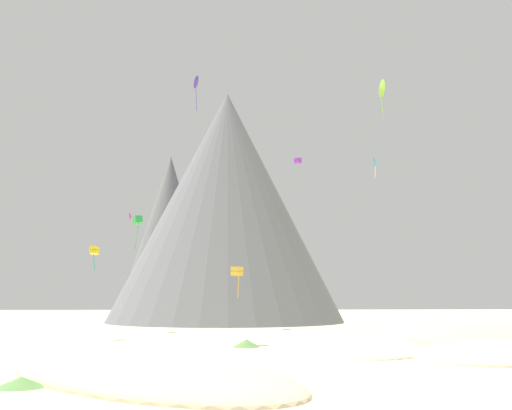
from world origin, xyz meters
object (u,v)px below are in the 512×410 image
Objects in this scene: bush_far_right at (39,371)px; kite_cyan_mid at (375,163)px; kite_green_mid at (138,220)px; kite_magenta_mid at (131,216)px; bush_scatter_east at (21,382)px; rock_massif at (219,212)px; kite_indigo_high at (197,83)px; kite_lime_high at (381,89)px; bush_ridge_crest at (247,343)px; kite_violet_mid at (298,161)px; kite_gold_low at (237,272)px; kite_yellow_low at (94,251)px.

kite_cyan_mid reaches higher than bush_far_right.
kite_magenta_mid is at bearing 53.32° from kite_green_mid.
rock_massif is at bearing 82.71° from bush_scatter_east.
kite_indigo_high reaches higher than bush_far_right.
rock_massif is 12.50× the size of kite_green_mid.
rock_massif reaches higher than kite_lime_high.
bush_far_right is at bearing -124.92° from bush_ridge_crest.
bush_ridge_crest is 27.06m from kite_violet_mid.
rock_massif is at bearing -0.54° from kite_indigo_high.
kite_magenta_mid is (-1.45, 43.29, 15.71)m from bush_far_right.
bush_far_right is 0.42× the size of kite_lime_high.
bush_scatter_east is at bearing 34.65° from kite_cyan_mid.
kite_indigo_high is at bearing 84.19° from bush_scatter_east.
kite_violet_mid is at bearing -113.69° from kite_magenta_mid.
bush_ridge_crest is at bearing 25.03° from kite_cyan_mid.
kite_indigo_high is at bearing 74.06° from kite_violet_mid.
kite_gold_low is 0.51× the size of kite_indigo_high.
rock_massif is 50.70m from kite_yellow_low.
kite_indigo_high is at bearing -131.91° from kite_gold_low.
kite_violet_mid is (22.39, -9.32, 6.08)m from kite_magenta_mid.
kite_yellow_low is (-14.80, -47.02, -11.88)m from rock_massif.
bush_scatter_east is 4.73m from bush_far_right.
kite_yellow_low is at bearing 139.27° from kite_violet_mid.
kite_yellow_low is (-2.79, -15.15, -5.69)m from kite_green_mid.
kite_gold_low is (12.36, 27.74, 7.12)m from bush_scatter_east.
kite_green_mid is (-13.73, 23.60, 8.48)m from kite_gold_low.
kite_yellow_low is (-3.70, 31.48, 9.92)m from bush_far_right.
bush_scatter_east is 0.55× the size of kite_lime_high.
kite_yellow_low is at bearing -93.67° from kite_lime_high.
kite_lime_high is at bearing -67.17° from rock_massif.
kite_lime_high is 13.84m from kite_violet_mid.
kite_green_mid is at bearing 156.61° from kite_indigo_high.
kite_green_mid is at bearing -35.50° from kite_cyan_mid.
kite_cyan_mid is at bearing 163.86° from kite_gold_low.
rock_massif reaches higher than kite_indigo_high.
kite_gold_low is 0.66× the size of kite_lime_high.
bush_scatter_east is 0.95× the size of kite_yellow_low.
kite_yellow_low is 27.46m from kite_violet_mid.
bush_far_right is at bearing -175.57° from kite_indigo_high.
kite_indigo_high is 37.92m from kite_cyan_mid.
kite_violet_mid is at bearing 58.35° from bush_far_right.
bush_ridge_crest is at bearing 51.60° from kite_gold_low.
bush_ridge_crest is 0.97× the size of kite_yellow_low.
bush_scatter_east is at bearing -174.65° from kite_indigo_high.
bush_far_right is at bearing 30.84° from kite_cyan_mid.
bush_ridge_crest is 23.23m from kite_yellow_low.
kite_gold_low is at bearing -159.08° from kite_indigo_high.
kite_cyan_mid is at bearing 172.45° from kite_lime_high.
kite_cyan_mid reaches higher than bush_ridge_crest.
kite_green_mid is 4.80× the size of kite_violet_mid.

